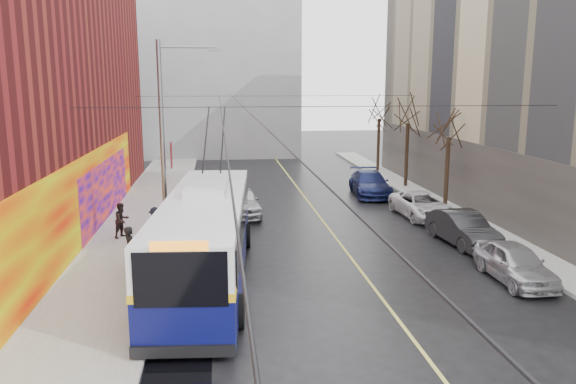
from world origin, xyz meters
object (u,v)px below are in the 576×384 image
at_px(parked_car_b, 463,228).
at_px(following_car, 241,201).
at_px(streetlight_pole, 166,140).
at_px(pedestrian_b, 122,220).
at_px(trolleybus, 206,236).
at_px(parked_car_d, 370,184).
at_px(pedestrian_a, 131,250).
at_px(parked_car_a, 515,263).
at_px(parked_car_c, 422,205).
at_px(tree_mid, 408,112).
at_px(pedestrian_c, 156,225).
at_px(tree_near, 450,124).
at_px(tree_far, 379,109).

xyz_separation_m(parked_car_b, following_car, (-9.79, 6.96, 0.05)).
height_order(streetlight_pole, pedestrian_b, streetlight_pole).
xyz_separation_m(trolleybus, parked_car_b, (11.47, 3.35, -0.96)).
relative_size(parked_car_b, parked_car_d, 0.85).
bearing_deg(pedestrian_a, parked_car_b, -94.92).
xyz_separation_m(parked_car_a, parked_car_b, (0.14, 4.86, 0.04)).
height_order(parked_car_c, pedestrian_b, pedestrian_b).
bearing_deg(streetlight_pole, tree_mid, 40.65).
height_order(pedestrian_a, pedestrian_b, pedestrian_a).
xyz_separation_m(streetlight_pole, parked_car_c, (13.14, 4.42, -4.17)).
bearing_deg(trolleybus, parked_car_c, 41.25).
xyz_separation_m(parked_car_b, pedestrian_a, (-14.32, -2.59, 0.31)).
distance_m(streetlight_pole, parked_car_c, 14.47).
bearing_deg(trolleybus, following_car, 85.20).
relative_size(streetlight_pole, tree_mid, 1.35).
distance_m(pedestrian_a, pedestrian_c, 4.14).
relative_size(trolleybus, parked_car_b, 2.88).
bearing_deg(trolleybus, streetlight_pole, 116.31).
height_order(streetlight_pole, parked_car_b, streetlight_pole).
xyz_separation_m(parked_car_a, pedestrian_c, (-13.67, 6.38, 0.25)).
bearing_deg(pedestrian_a, pedestrian_c, -22.13).
relative_size(parked_car_a, following_car, 0.89).
relative_size(trolleybus, pedestrian_a, 7.24).
bearing_deg(parked_car_c, trolleybus, -146.74).
bearing_deg(pedestrian_b, tree_mid, -19.21).
bearing_deg(pedestrian_a, tree_mid, -60.03).
bearing_deg(pedestrian_b, parked_car_b, -61.40).
distance_m(parked_car_b, pedestrian_b, 15.69).
distance_m(tree_near, tree_mid, 7.01).
xyz_separation_m(tree_near, tree_far, (0.00, 14.00, 0.17)).
distance_m(parked_car_b, parked_car_c, 5.22).
bearing_deg(tree_near, parked_car_d, 124.31).
bearing_deg(trolleybus, pedestrian_c, 120.20).
bearing_deg(parked_car_c, tree_near, 34.84).
relative_size(pedestrian_a, pedestrian_c, 1.12).
height_order(tree_near, parked_car_c, tree_near).
xyz_separation_m(trolleybus, following_car, (1.69, 10.30, -0.91)).
relative_size(tree_mid, pedestrian_c, 4.11).
height_order(trolleybus, parked_car_a, trolleybus).
bearing_deg(tree_far, following_car, -130.40).
relative_size(parked_car_c, pedestrian_c, 3.01).
xyz_separation_m(parked_car_c, pedestrian_c, (-13.82, -3.71, 0.28)).
xyz_separation_m(tree_mid, trolleybus, (-13.47, -17.15, -3.54)).
height_order(streetlight_pole, pedestrian_c, streetlight_pole).
relative_size(tree_mid, following_car, 1.43).
bearing_deg(pedestrian_c, parked_car_c, -114.26).
bearing_deg(parked_car_c, streetlight_pole, -164.92).
height_order(tree_near, tree_far, tree_far).
relative_size(tree_near, following_car, 1.37).
relative_size(trolleybus, following_car, 2.80).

